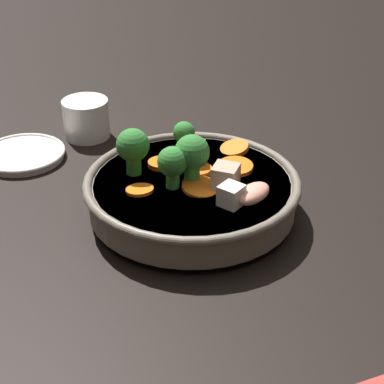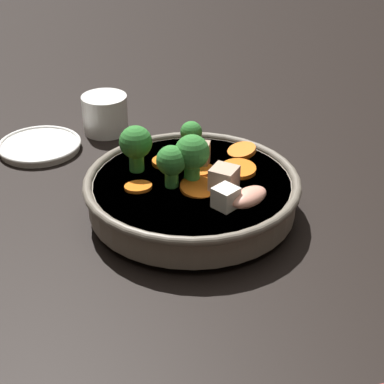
{
  "view_description": "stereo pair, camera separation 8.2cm",
  "coord_description": "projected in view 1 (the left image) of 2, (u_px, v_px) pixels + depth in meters",
  "views": [
    {
      "loc": [
        -0.35,
        -0.61,
        0.45
      ],
      "look_at": [
        0.0,
        0.0,
        0.03
      ],
      "focal_mm": 60.0,
      "sensor_mm": 36.0,
      "label": 1
    },
    {
      "loc": [
        -0.28,
        -0.65,
        0.45
      ],
      "look_at": [
        0.0,
        0.0,
        0.03
      ],
      "focal_mm": 60.0,
      "sensor_mm": 36.0,
      "label": 2
    }
  ],
  "objects": [
    {
      "name": "side_saucer",
      "position": [
        23.0,
        154.0,
        0.96
      ],
      "size": [
        0.13,
        0.13,
        0.01
      ],
      "color": "white",
      "rests_on": "ground_plane"
    },
    {
      "name": "ground_plane",
      "position": [
        192.0,
        214.0,
        0.83
      ],
      "size": [
        3.0,
        3.0,
        0.0
      ],
      "primitive_type": "plane",
      "color": "black"
    },
    {
      "name": "tea_cup",
      "position": [
        86.0,
        118.0,
        1.02
      ],
      "size": [
        0.07,
        0.07,
        0.06
      ],
      "color": "white",
      "rests_on": "ground_plane"
    },
    {
      "name": "stirfry_bowl",
      "position": [
        192.0,
        189.0,
        0.82
      ],
      "size": [
        0.28,
        0.28,
        0.11
      ],
      "color": "slate",
      "rests_on": "ground_plane"
    }
  ]
}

